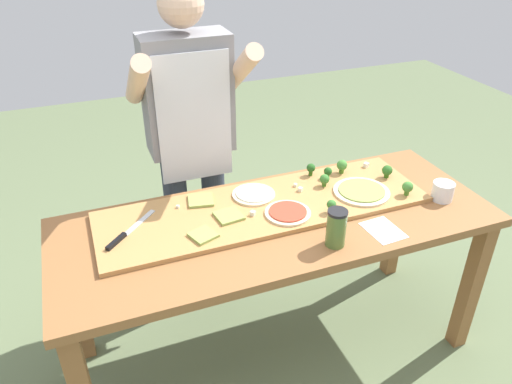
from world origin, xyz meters
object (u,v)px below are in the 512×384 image
at_px(chefs_knife, 125,234).
at_px(pizza_whole_white_garlic, 254,194).
at_px(broccoli_floret_center_right, 342,166).
at_px(cheese_crumble_e, 295,185).
at_px(cheese_crumble_b, 253,213).
at_px(flour_cup, 443,192).
at_px(broccoli_floret_back_mid, 408,187).
at_px(cheese_crumble_a, 178,207).
at_px(broccoli_floret_front_mid, 387,171).
at_px(cheese_crumble_c, 366,165).
at_px(broccoli_floret_center_left, 311,168).
at_px(pizza_slice_center, 201,200).
at_px(prep_table, 277,238).
at_px(broccoli_floret_front_left, 324,179).
at_px(cook_center, 190,130).
at_px(pizza_slice_far_left, 203,235).
at_px(broccoli_floret_back_left, 331,205).
at_px(cheese_crumble_d, 300,189).
at_px(recipe_note, 383,230).
at_px(pizza_whole_tomato_red, 288,213).
at_px(broccoli_floret_front_right, 328,172).
at_px(pizza_slice_far_right, 229,216).
at_px(pizza_whole_pesto_green, 362,191).
at_px(sauce_jar, 336,228).

distance_m(chefs_knife, pizza_whole_white_garlic, 0.59).
distance_m(broccoli_floret_center_right, cheese_crumble_e, 0.27).
relative_size(cheese_crumble_b, flour_cup, 0.20).
bearing_deg(broccoli_floret_back_mid, cheese_crumble_a, 165.02).
bearing_deg(broccoli_floret_front_mid, cheese_crumble_b, -173.94).
bearing_deg(broccoli_floret_center_right, cheese_crumble_c, 3.94).
distance_m(pizza_whole_white_garlic, broccoli_floret_center_left, 0.33).
relative_size(pizza_whole_white_garlic, pizza_slice_center, 1.78).
height_order(prep_table, broccoli_floret_front_left, broccoli_floret_front_left).
bearing_deg(cook_center, broccoli_floret_center_left, -29.79).
bearing_deg(cook_center, flour_cup, -34.48).
bearing_deg(broccoli_floret_center_right, pizza_slice_far_left, -161.10).
distance_m(broccoli_floret_back_left, cheese_crumble_d, 0.21).
height_order(pizza_slice_center, broccoli_floret_center_left, broccoli_floret_center_left).
distance_m(cheese_crumble_b, cook_center, 0.56).
relative_size(cheese_crumble_b, recipe_note, 0.12).
xyz_separation_m(broccoli_floret_back_left, cheese_crumble_d, (-0.04, 0.21, -0.03)).
height_order(broccoli_floret_front_mid, cook_center, cook_center).
bearing_deg(prep_table, cheese_crumble_e, 47.85).
relative_size(prep_table, recipe_note, 11.15).
bearing_deg(cheese_crumble_b, cheese_crumble_a, 148.91).
relative_size(broccoli_floret_front_mid, recipe_note, 0.38).
xyz_separation_m(pizza_whole_white_garlic, broccoli_floret_front_mid, (0.65, -0.07, 0.03)).
bearing_deg(cheese_crumble_c, prep_table, -157.69).
distance_m(broccoli_floret_back_left, cheese_crumble_c, 0.47).
distance_m(pizza_whole_tomato_red, pizza_whole_white_garlic, 0.21).
bearing_deg(pizza_slice_center, cheese_crumble_a, -171.60).
relative_size(prep_table, cheese_crumble_e, 132.96).
height_order(prep_table, broccoli_floret_front_right, broccoli_floret_front_right).
bearing_deg(cheese_crumble_e, cheese_crumble_b, -150.29).
bearing_deg(broccoli_floret_back_mid, cheese_crumble_e, 150.27).
bearing_deg(broccoli_floret_center_right, pizza_slice_far_right, -164.94).
relative_size(broccoli_floret_back_mid, cheese_crumble_d, 3.60).
bearing_deg(pizza_whole_pesto_green, prep_table, -175.98).
height_order(cheese_crumble_b, cheese_crumble_c, cheese_crumble_c).
relative_size(broccoli_floret_back_mid, sauce_jar, 0.43).
height_order(pizza_slice_center, cheese_crumble_b, cheese_crumble_b).
relative_size(pizza_slice_far_left, pizza_slice_center, 0.87).
distance_m(cheese_crumble_b, sauce_jar, 0.37).
bearing_deg(pizza_slice_center, prep_table, -38.82).
height_order(cheese_crumble_b, recipe_note, cheese_crumble_b).
bearing_deg(pizza_slice_far_right, broccoli_floret_back_left, -16.30).
bearing_deg(flour_cup, recipe_note, -163.40).
bearing_deg(broccoli_floret_back_left, cheese_crumble_a, 155.85).
height_order(broccoli_floret_center_right, cheese_crumble_b, broccoli_floret_center_right).
relative_size(broccoli_floret_center_left, recipe_note, 0.37).
height_order(pizza_whole_white_garlic, pizza_slice_center, pizza_whole_white_garlic).
relative_size(broccoli_floret_front_right, cook_center, 0.03).
bearing_deg(broccoli_floret_back_mid, chefs_knife, 173.54).
xyz_separation_m(cheese_crumble_a, sauce_jar, (0.52, -0.45, 0.05)).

